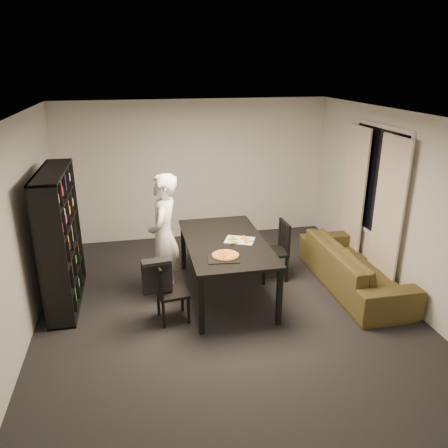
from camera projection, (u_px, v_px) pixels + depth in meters
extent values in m
cube|color=black|center=(225.00, 306.00, 6.10)|extent=(5.00, 5.50, 0.01)
cube|color=white|center=(225.00, 116.00, 5.20)|extent=(5.00, 5.50, 0.01)
cube|color=silver|center=(195.00, 171.00, 8.18)|extent=(5.00, 0.01, 2.60)
cube|color=silver|center=(304.00, 344.00, 3.12)|extent=(5.00, 0.01, 2.60)
cube|color=silver|center=(19.00, 233.00, 5.17)|extent=(0.01, 5.50, 2.60)
cube|color=silver|center=(399.00, 206.00, 6.13)|extent=(0.01, 5.50, 2.60)
cube|color=black|center=(377.00, 182.00, 6.61)|extent=(0.02, 1.40, 1.60)
cube|color=white|center=(377.00, 182.00, 6.61)|extent=(0.03, 1.52, 1.72)
cube|color=beige|center=(388.00, 215.00, 6.24)|extent=(0.03, 0.70, 2.25)
cube|color=beige|center=(353.00, 195.00, 7.19)|extent=(0.03, 0.70, 2.25)
cube|color=black|center=(60.00, 239.00, 5.91)|extent=(0.35, 1.50, 1.90)
cube|color=black|center=(225.00, 242.00, 6.17)|extent=(1.11, 2.00, 0.04)
cube|color=black|center=(202.00, 306.00, 5.35)|extent=(0.07, 0.07, 0.79)
cube|color=black|center=(279.00, 297.00, 5.54)|extent=(0.07, 0.07, 0.79)
cube|color=black|center=(183.00, 246.00, 7.09)|extent=(0.07, 0.07, 0.79)
cube|color=black|center=(243.00, 242.00, 7.28)|extent=(0.07, 0.07, 0.79)
cube|color=black|center=(173.00, 293.00, 5.66)|extent=(0.43, 0.43, 0.04)
cube|color=black|center=(159.00, 280.00, 5.53)|extent=(0.09, 0.38, 0.41)
cube|color=black|center=(158.00, 266.00, 5.47)|extent=(0.08, 0.36, 0.05)
cube|color=black|center=(189.00, 310.00, 5.64)|extent=(0.04, 0.04, 0.37)
cube|color=black|center=(182.00, 298.00, 5.93)|extent=(0.04, 0.04, 0.37)
cube|color=black|center=(164.00, 315.00, 5.54)|extent=(0.04, 0.04, 0.37)
cube|color=black|center=(158.00, 303.00, 5.83)|extent=(0.04, 0.04, 0.37)
cube|color=black|center=(272.00, 252.00, 6.76)|extent=(0.44, 0.44, 0.04)
cube|color=black|center=(284.00, 236.00, 6.71)|extent=(0.06, 0.43, 0.46)
cube|color=black|center=(285.00, 223.00, 6.64)|extent=(0.04, 0.41, 0.05)
cube|color=black|center=(256.00, 262.00, 6.97)|extent=(0.04, 0.04, 0.42)
cube|color=black|center=(264.00, 272.00, 6.63)|extent=(0.04, 0.04, 0.42)
cube|color=black|center=(278.00, 260.00, 7.05)|extent=(0.04, 0.04, 0.42)
cube|color=black|center=(287.00, 269.00, 6.71)|extent=(0.04, 0.04, 0.42)
cube|color=black|center=(157.00, 278.00, 5.52)|extent=(0.39, 0.12, 0.41)
cube|color=black|center=(156.00, 262.00, 5.44)|extent=(0.38, 0.21, 0.05)
imported|color=white|center=(164.00, 237.00, 6.11)|extent=(0.58, 0.75, 1.81)
cube|color=black|center=(223.00, 258.00, 5.60)|extent=(0.43, 0.36, 0.01)
cylinder|color=olive|center=(225.00, 255.00, 5.63)|extent=(0.35, 0.35, 0.02)
cylinder|color=#CE7D35|center=(225.00, 254.00, 5.63)|extent=(0.31, 0.31, 0.01)
cube|color=white|center=(240.00, 240.00, 6.17)|extent=(0.49, 0.44, 0.01)
imported|color=#3B3617|center=(354.00, 267.00, 6.54)|extent=(0.88, 2.24, 0.65)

